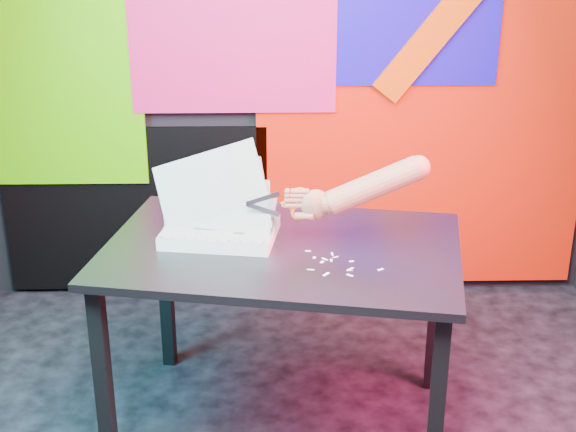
{
  "coord_description": "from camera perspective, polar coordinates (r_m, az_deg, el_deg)",
  "views": [
    {
      "loc": [
        -0.07,
        -2.24,
        1.88
      ],
      "look_at": [
        -0.02,
        0.32,
        0.87
      ],
      "focal_mm": 50.0,
      "sensor_mm": 36.0,
      "label": 1
    }
  ],
  "objects": [
    {
      "name": "hand_forearm",
      "position": [
        2.78,
        5.43,
        1.97
      ],
      "size": [
        0.49,
        0.1,
        0.23
      ],
      "rotation": [
        0.0,
        0.0,
        -0.04
      ],
      "color": "#B26853",
      "rests_on": "work_table"
    },
    {
      "name": "backdrop",
      "position": [
        3.82,
        0.88,
        7.54
      ],
      "size": [
        2.88,
        0.05,
        2.08
      ],
      "color": "red",
      "rests_on": "ground"
    },
    {
      "name": "paper_clippings",
      "position": [
        2.68,
        3.42,
        -3.46
      ],
      "size": [
        0.26,
        0.21,
        0.0
      ],
      "color": "white",
      "rests_on": "work_table"
    },
    {
      "name": "scissors",
      "position": [
        2.79,
        0.54,
        0.84
      ],
      "size": [
        0.22,
        0.02,
        0.13
      ],
      "rotation": [
        0.0,
        0.0,
        -0.04
      ],
      "color": "#9FA1B5",
      "rests_on": "printout_stack"
    },
    {
      "name": "room",
      "position": [
        2.31,
        0.69,
        8.2
      ],
      "size": [
        3.01,
        3.01,
        2.71
      ],
      "color": "black",
      "rests_on": "ground"
    },
    {
      "name": "printout_stack",
      "position": [
        2.88,
        -4.86,
        -0.93
      ],
      "size": [
        0.47,
        0.35,
        0.37
      ],
      "rotation": [
        0.0,
        0.0,
        -0.15
      ],
      "color": "silver",
      "rests_on": "work_table"
    },
    {
      "name": "work_table",
      "position": [
        2.86,
        -0.41,
        -3.71
      ],
      "size": [
        1.37,
        1.04,
        0.75
      ],
      "rotation": [
        0.0,
        0.0,
        -0.18
      ],
      "color": "black",
      "rests_on": "ground"
    }
  ]
}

